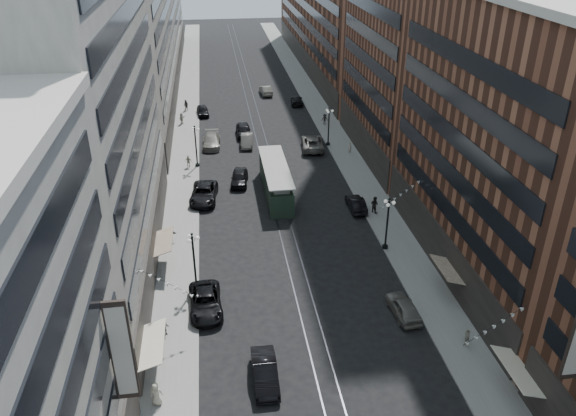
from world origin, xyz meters
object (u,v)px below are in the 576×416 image
car_2 (206,302)px  car_14 (266,90)px  pedestrian_5 (169,235)px  car_13 (243,130)px  lamppost_se_mid (329,125)px  car_10 (356,204)px  pedestrian_1 (156,394)px  lamppost_sw_far (194,259)px  pedestrian_8 (350,148)px  pedestrian_7 (375,204)px  pedestrian_extra_0 (182,118)px  car_extra_0 (247,141)px  pedestrian_9 (325,119)px  lamppost_sw_mid (196,145)px  car_9 (203,111)px  car_11 (312,143)px  pedestrian_extra_1 (186,105)px  pedestrian_4 (467,337)px  car_12 (297,100)px  pedestrian_6 (188,161)px  streetcar (276,181)px  car_5 (265,372)px  car_extra_1 (239,178)px  car_8 (212,141)px  lamppost_se_far (387,222)px  car_7 (204,193)px  car_4 (404,307)px  pedestrian_2 (164,327)px

car_2 → car_14: size_ratio=1.18×
pedestrian_5 → car_14: bearing=57.2°
car_13 → car_14: (5.52, 20.91, -0.09)m
lamppost_se_mid → car_10: lamppost_se_mid is taller
pedestrian_1 → car_14: 73.10m
lamppost_sw_far → pedestrian_8: 35.35m
pedestrian_7 → pedestrian_extra_0: size_ratio=1.11×
lamppost_se_mid → car_extra_0: (-11.44, 1.66, -2.32)m
pedestrian_9 → car_extra_0: (-12.67, -7.05, -0.19)m
pedestrian_5 → pedestrian_9: size_ratio=0.97×
car_2 → lamppost_sw_mid: bearing=89.0°
lamppost_sw_mid → car_9: 21.33m
car_11 → pedestrian_extra_1: (-17.90, 19.42, 0.15)m
pedestrian_8 → pedestrian_4: bearing=57.6°
car_12 → pedestrian_6: 30.91m
pedestrian_6 → car_extra_0: pedestrian_6 is taller
streetcar → car_14: 40.80m
car_9 → car_14: 15.44m
lamppost_sw_mid → car_11: size_ratio=0.87×
car_13 → pedestrian_1: bearing=-100.7°
car_5 → pedestrian_4: size_ratio=3.15×
car_extra_1 → car_8: bearing=111.1°
lamppost_se_far → streetcar: 16.68m
streetcar → pedestrian_1: size_ratio=7.28×
pedestrian_5 → pedestrian_extra_0: bearing=73.4°
car_11 → pedestrian_extra_1: 26.41m
car_7 → car_9: bearing=96.3°
car_extra_1 → car_4: bearing=-59.0°
car_2 → pedestrian_7: bearing=35.7°
car_5 → pedestrian_2: size_ratio=3.25×
car_5 → pedestrian_9: pedestrian_9 is taller
car_10 → car_8: bearing=-54.8°
lamppost_se_mid → car_11: 3.35m
car_4 → pedestrian_7: bearing=-102.6°
lamppost_se_far → car_13: size_ratio=1.05×
pedestrian_2 → pedestrian_6: pedestrian_6 is taller
streetcar → car_10: bearing=-32.3°
lamppost_sw_far → pedestrian_1: (-2.54, -13.07, -2.07)m
car_4 → pedestrian_6: size_ratio=2.84×
car_extra_0 → car_7: bearing=-105.5°
car_5 → car_14: car_5 is taller
pedestrian_9 → car_extra_1: bearing=-125.2°
car_7 → car_8: car_7 is taller
pedestrian_1 → car_extra_0: size_ratio=0.37×
car_13 → pedestrian_extra_1: size_ratio=3.00×
pedestrian_2 → car_10: size_ratio=0.34×
pedestrian_4 → car_13: bearing=24.6°
pedestrian_6 → pedestrian_9: pedestrian_9 is taller
car_9 → car_14: car_14 is taller
car_2 → car_12: car_2 is taller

